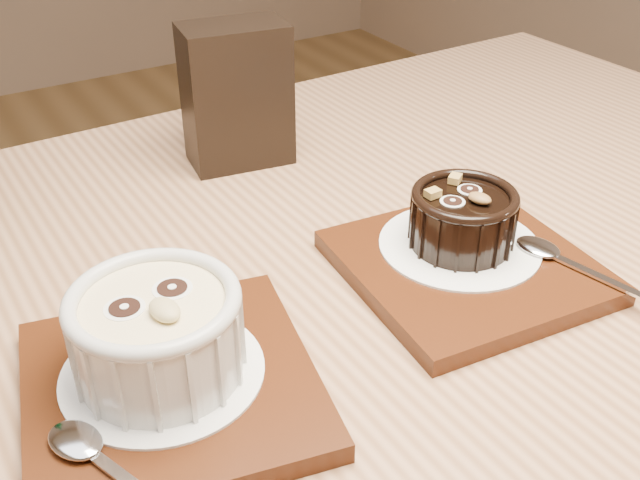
% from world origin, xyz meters
% --- Properties ---
extents(table, '(1.22, 0.82, 0.75)m').
position_xyz_m(table, '(0.19, -0.13, 0.66)').
color(table, '#8E5F3E').
rests_on(table, ground).
extents(tray_left, '(0.21, 0.21, 0.01)m').
position_xyz_m(tray_left, '(0.03, -0.17, 0.76)').
color(tray_left, '#461E0B').
rests_on(tray_left, table).
extents(doily_left, '(0.13, 0.13, 0.00)m').
position_xyz_m(doily_left, '(0.03, -0.16, 0.77)').
color(doily_left, white).
rests_on(doily_left, tray_left).
extents(ramekin_white, '(0.11, 0.11, 0.06)m').
position_xyz_m(ramekin_white, '(0.03, -0.16, 0.80)').
color(ramekin_white, silver).
rests_on(ramekin_white, doily_left).
extents(spoon_left, '(0.07, 0.13, 0.01)m').
position_xyz_m(spoon_left, '(-0.03, -0.23, 0.77)').
color(spoon_left, silver).
rests_on(spoon_left, tray_left).
extents(tray_right, '(0.20, 0.20, 0.01)m').
position_xyz_m(tray_right, '(0.28, -0.16, 0.76)').
color(tray_right, '#461E0B').
rests_on(tray_right, table).
extents(doily_right, '(0.13, 0.13, 0.00)m').
position_xyz_m(doily_right, '(0.28, -0.15, 0.77)').
color(doily_right, white).
rests_on(doily_right, tray_right).
extents(ramekin_dark, '(0.08, 0.08, 0.05)m').
position_xyz_m(ramekin_dark, '(0.28, -0.15, 0.79)').
color(ramekin_dark, black).
rests_on(ramekin_dark, doily_right).
extents(spoon_right, '(0.05, 0.14, 0.01)m').
position_xyz_m(spoon_right, '(0.34, -0.22, 0.77)').
color(spoon_right, silver).
rests_on(spoon_right, tray_right).
extents(condiment_stand, '(0.11, 0.07, 0.14)m').
position_xyz_m(condiment_stand, '(0.22, 0.12, 0.82)').
color(condiment_stand, black).
rests_on(condiment_stand, table).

